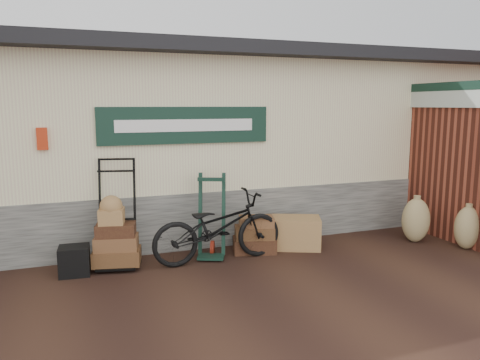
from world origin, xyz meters
The scene contains 11 objects.
ground centered at (0.00, 0.00, 0.00)m, with size 80.00×80.00×0.00m, color black.
station_building centered at (-0.01, 2.74, 1.61)m, with size 14.40×4.10×3.20m.
brick_outbuilding centered at (4.70, 1.19, 1.30)m, with size 1.71×4.51×2.62m.
porter_trolley centered at (-1.39, 0.69, 0.77)m, with size 0.77×0.58×1.54m, color black, non-canonical shape.
green_barrow centered at (-0.04, 0.55, 0.63)m, with size 0.45×0.38×1.26m, color black, non-canonical shape.
suitcase_stack centered at (0.64, 0.54, 0.29)m, with size 0.65×0.41×0.57m, color #361911, non-canonical shape.
wicker_hamper centered at (1.35, 0.52, 0.25)m, with size 0.76×0.49×0.49m, color olive.
black_trunk centered at (-1.98, 0.47, 0.20)m, with size 0.39×0.34×0.39m, color black.
bicycle centered at (-0.01, 0.33, 0.56)m, with size 1.94×0.68×1.13m, color black.
burlap_sack_left centered at (3.36, 0.12, 0.37)m, with size 0.46×0.39×0.73m, color #91774E.
burlap_sack_right centered at (3.85, -0.48, 0.34)m, with size 0.43×0.36×0.68m, color #91774E.
Camera 1 is at (-2.00, -5.91, 2.26)m, focal length 35.00 mm.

